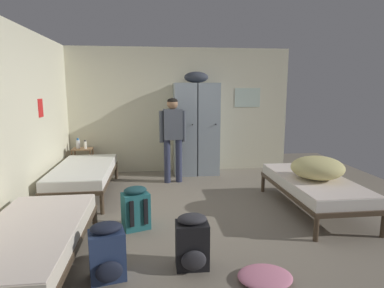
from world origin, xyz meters
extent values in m
plane|color=gray|center=(0.00, 0.00, 0.00)|extent=(7.74, 7.74, 0.00)
cube|color=beige|center=(0.00, 2.45, 1.28)|extent=(4.64, 0.06, 2.57)
cube|color=beige|center=(-2.29, 0.00, 1.28)|extent=(0.06, 4.84, 2.57)
cube|color=#B7CCBC|center=(1.45, 2.41, 1.55)|extent=(0.55, 0.01, 0.40)
cube|color=red|center=(-2.26, 0.85, 1.45)|extent=(0.01, 0.20, 0.28)
cube|color=#8C99A3|center=(0.08, 2.14, 0.93)|extent=(0.44, 0.52, 1.85)
cylinder|color=black|center=(0.20, 1.86, 1.05)|extent=(0.02, 0.03, 0.02)
cube|color=#8C99A3|center=(0.54, 2.14, 0.93)|extent=(0.44, 0.52, 1.85)
cylinder|color=black|center=(0.66, 1.86, 1.05)|extent=(0.02, 0.03, 0.02)
ellipsoid|color=#333842|center=(0.31, 2.14, 1.96)|extent=(0.48, 0.36, 0.22)
cylinder|color=#99704C|center=(-2.13, 2.03, 0.28)|extent=(0.03, 0.03, 0.55)
cylinder|color=#99704C|center=(-1.78, 2.03, 0.28)|extent=(0.03, 0.03, 0.55)
cylinder|color=#99704C|center=(-2.13, 2.30, 0.28)|extent=(0.03, 0.03, 0.55)
cylinder|color=#99704C|center=(-1.78, 2.30, 0.28)|extent=(0.03, 0.03, 0.55)
cube|color=#99704C|center=(-1.96, 2.17, 0.19)|extent=(0.38, 0.30, 0.02)
cube|color=#99704C|center=(-1.96, 2.17, 0.56)|extent=(0.38, 0.30, 0.02)
cylinder|color=#473828|center=(2.13, 0.80, 0.14)|extent=(0.06, 0.06, 0.28)
cylinder|color=#473828|center=(1.29, 0.80, 0.14)|extent=(0.06, 0.06, 0.28)
cylinder|color=#473828|center=(2.13, -1.04, 0.14)|extent=(0.06, 0.06, 0.28)
cylinder|color=#473828|center=(1.29, -1.04, 0.14)|extent=(0.06, 0.06, 0.28)
cube|color=#473828|center=(1.71, -0.12, 0.31)|extent=(0.90, 1.90, 0.06)
cube|color=silver|center=(1.71, -0.12, 0.41)|extent=(0.87, 1.84, 0.14)
cube|color=silver|center=(1.71, -0.12, 0.49)|extent=(0.86, 1.82, 0.01)
cylinder|color=#473828|center=(-2.13, 0.10, 0.14)|extent=(0.06, 0.06, 0.28)
cylinder|color=#473828|center=(-1.29, 0.10, 0.14)|extent=(0.06, 0.06, 0.28)
cylinder|color=#473828|center=(-2.13, 1.94, 0.14)|extent=(0.06, 0.06, 0.28)
cylinder|color=#473828|center=(-1.29, 1.94, 0.14)|extent=(0.06, 0.06, 0.28)
cube|color=#473828|center=(-1.71, 1.02, 0.31)|extent=(0.90, 1.90, 0.06)
cube|color=silver|center=(-1.71, 1.02, 0.41)|extent=(0.87, 1.84, 0.14)
cube|color=white|center=(-1.71, 1.02, 0.49)|extent=(0.86, 1.82, 0.01)
cylinder|color=#473828|center=(-2.13, -0.48, 0.14)|extent=(0.06, 0.06, 0.28)
cylinder|color=#473828|center=(-1.29, -0.48, 0.14)|extent=(0.06, 0.06, 0.28)
cube|color=#473828|center=(-1.71, -1.40, 0.31)|extent=(0.90, 1.90, 0.06)
cube|color=beige|center=(-1.71, -1.40, 0.41)|extent=(0.87, 1.84, 0.14)
cube|color=silver|center=(-1.71, -1.40, 0.49)|extent=(0.86, 1.82, 0.01)
ellipsoid|color=#D1C67F|center=(1.72, -0.18, 0.65)|extent=(0.73, 0.69, 0.32)
cylinder|color=#2D334C|center=(-0.09, 1.56, 0.41)|extent=(0.12, 0.12, 0.82)
cylinder|color=#2D334C|center=(-0.31, 1.55, 0.41)|extent=(0.12, 0.12, 0.82)
cube|color=#474C56|center=(-0.20, 1.56, 1.10)|extent=(0.35, 0.23, 0.56)
cylinder|color=#474C56|center=(0.01, 1.57, 1.06)|extent=(0.08, 0.08, 0.58)
cylinder|color=#474C56|center=(-0.41, 1.54, 1.06)|extent=(0.08, 0.08, 0.58)
sphere|color=#936B4C|center=(-0.20, 1.56, 1.47)|extent=(0.20, 0.20, 0.20)
ellipsoid|color=black|center=(-0.20, 1.56, 1.52)|extent=(0.19, 0.19, 0.11)
cylinder|color=white|center=(-2.04, 2.19, 0.65)|extent=(0.07, 0.07, 0.17)
cylinder|color=#2666B2|center=(-2.04, 2.19, 0.75)|extent=(0.04, 0.04, 0.04)
cylinder|color=white|center=(-1.89, 2.13, 0.64)|extent=(0.05, 0.05, 0.15)
cylinder|color=black|center=(-1.89, 2.13, 0.73)|extent=(0.03, 0.03, 0.03)
cube|color=#23666B|center=(-0.79, -0.44, 0.23)|extent=(0.38, 0.33, 0.46)
ellipsoid|color=#193D42|center=(-0.84, -0.30, 0.15)|extent=(0.25, 0.15, 0.20)
ellipsoid|color=#193D42|center=(-0.79, -0.44, 0.50)|extent=(0.34, 0.30, 0.10)
cube|color=black|center=(-0.67, -0.54, 0.25)|extent=(0.06, 0.04, 0.32)
cube|color=black|center=(-0.83, -0.59, 0.25)|extent=(0.06, 0.04, 0.32)
cube|color=navy|center=(-1.00, -1.51, 0.23)|extent=(0.37, 0.30, 0.46)
ellipsoid|color=black|center=(-0.97, -1.66, 0.15)|extent=(0.25, 0.13, 0.20)
ellipsoid|color=black|center=(-1.00, -1.51, 0.50)|extent=(0.33, 0.27, 0.10)
cube|color=black|center=(-1.12, -1.40, 0.25)|extent=(0.05, 0.03, 0.32)
cube|color=black|center=(-0.94, -1.36, 0.25)|extent=(0.05, 0.03, 0.32)
cube|color=black|center=(-0.20, -1.41, 0.23)|extent=(0.32, 0.24, 0.46)
ellipsoid|color=#2D2D33|center=(-0.20, -1.56, 0.15)|extent=(0.24, 0.08, 0.20)
ellipsoid|color=#2D2D33|center=(-0.20, -1.41, 0.50)|extent=(0.29, 0.22, 0.10)
cube|color=black|center=(-0.28, -1.27, 0.25)|extent=(0.05, 0.02, 0.32)
cube|color=black|center=(-0.11, -1.28, 0.25)|extent=(0.05, 0.02, 0.32)
ellipsoid|color=pink|center=(0.44, -1.73, 0.04)|extent=(0.51, 0.43, 0.08)
camera|label=1|loc=(-0.55, -4.36, 1.75)|focal=30.39mm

